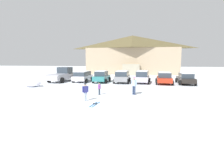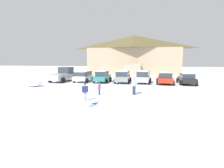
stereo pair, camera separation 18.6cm
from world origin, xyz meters
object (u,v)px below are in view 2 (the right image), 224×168
parked_silver_wagon (143,77)px  pair_of_skis (94,104)px  pickup_truck (63,75)px  skier_child_in_purple_jacket (99,88)px  parked_red_sedan (165,78)px  skier_teen_in_navy_coat (85,91)px  plowed_snow_pile (33,83)px  parked_black_sedan (187,78)px  skier_adult_in_blue_parka (134,85)px  parked_grey_wagon (123,76)px  ski_lodge (134,54)px  parked_white_suv (84,76)px  parked_teal_hatchback (102,77)px

parked_silver_wagon → pair_of_skis: parked_silver_wagon is taller
pickup_truck → skier_child_in_purple_jacket: bearing=-48.5°
parked_red_sedan → skier_teen_in_navy_coat: 13.72m
pair_of_skis → plowed_snow_pile: (-9.83, 7.01, 0.39)m
parked_silver_wagon → pickup_truck: size_ratio=0.77×
skier_child_in_purple_jacket → plowed_snow_pile: size_ratio=0.56×
parked_black_sedan → skier_adult_in_blue_parka: size_ratio=2.78×
parked_grey_wagon → skier_child_in_purple_jacket: (-1.08, -9.21, -0.26)m
parked_silver_wagon → skier_child_in_purple_jacket: size_ratio=3.59×
ski_lodge → parked_red_sedan: size_ratio=4.96×
pair_of_skis → parked_white_suv: bearing=112.9°
skier_teen_in_navy_coat → pair_of_skis: bearing=-43.4°
ski_lodge → plowed_snow_pile: 26.26m
parked_grey_wagon → skier_teen_in_navy_coat: 11.92m
parked_white_suv → skier_child_in_purple_jacket: bearing=-62.2°
parked_red_sedan → pickup_truck: 14.95m
ski_lodge → skier_adult_in_blue_parka: (1.77, -26.44, -3.64)m
parked_silver_wagon → plowed_snow_pile: bearing=-156.2°
parked_grey_wagon → skier_adult_in_blue_parka: parked_grey_wagon is taller
parked_red_sedan → skier_teen_in_navy_coat: bearing=-122.3°
parked_teal_hatchback → parked_black_sedan: bearing=0.9°
skier_teen_in_navy_coat → pickup_truck: bearing=122.9°
parked_grey_wagon → parked_red_sedan: (5.78, -0.23, -0.10)m
ski_lodge → skier_child_in_purple_jacket: (-1.42, -27.04, -3.92)m
parked_black_sedan → pickup_truck: pickup_truck is taller
ski_lodge → parked_black_sedan: 19.96m
parked_red_sedan → skier_adult_in_blue_parka: bearing=-113.7°
parked_teal_hatchback → parked_black_sedan: size_ratio=0.88×
parked_teal_hatchback → parked_silver_wagon: size_ratio=0.98×
parked_white_suv → skier_teen_in_navy_coat: size_ratio=2.99×
parked_teal_hatchback → skier_child_in_purple_jacket: 9.32m
parked_grey_wagon → plowed_snow_pile: parked_grey_wagon is taller
skier_adult_in_blue_parka → parked_red_sedan: bearing=66.3°
skier_adult_in_blue_parka → parked_grey_wagon: bearing=103.7°
skier_teen_in_navy_coat → skier_adult_in_blue_parka: bearing=41.3°
parked_red_sedan → pair_of_skis: (-6.31, -12.56, -0.80)m
ski_lodge → parked_grey_wagon: 18.21m
ski_lodge → parked_grey_wagon: bearing=-91.1°
parked_grey_wagon → skier_teen_in_navy_coat: (-1.56, -11.82, -0.13)m
pickup_truck → skier_adult_in_blue_parka: 14.13m
parked_red_sedan → pickup_truck: pickup_truck is taller
skier_adult_in_blue_parka → parked_white_suv: bearing=133.1°
parked_white_suv → pair_of_skis: (5.40, -12.78, -0.84)m
parked_white_suv → skier_teen_in_navy_coat: 12.59m
parked_teal_hatchback → parked_red_sedan: 8.79m
ski_lodge → parked_white_suv: (-6.26, -17.86, -3.72)m
skier_child_in_purple_jacket → pair_of_skis: (0.56, -3.59, -0.64)m
parked_silver_wagon → pair_of_skis: (-3.40, -12.85, -0.91)m
ski_lodge → pair_of_skis: 30.98m
skier_adult_in_blue_parka → pickup_truck: bearing=142.9°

